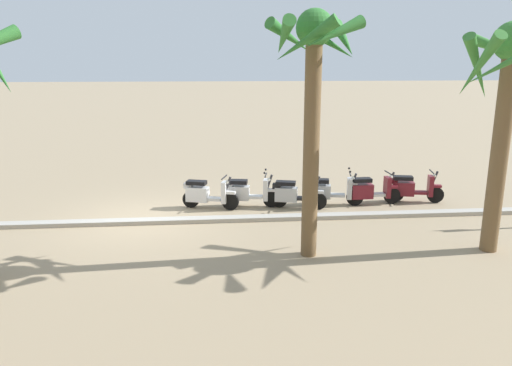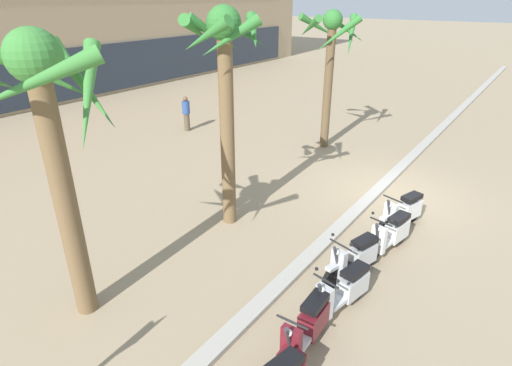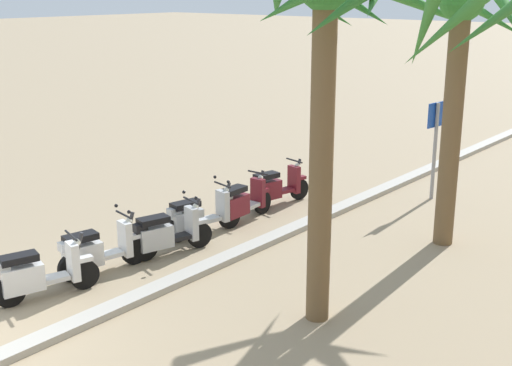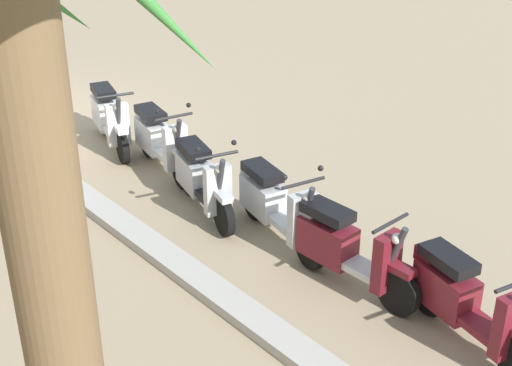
% 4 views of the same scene
% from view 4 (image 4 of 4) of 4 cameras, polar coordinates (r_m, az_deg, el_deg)
% --- Properties ---
extents(ground_plane, '(200.00, 200.00, 0.00)m').
position_cam_4_polar(ground_plane, '(13.15, -18.71, 4.41)').
color(ground_plane, '#9E896B').
extents(scooter_maroon_second_in_line, '(1.75, 0.69, 1.04)m').
position_cam_4_polar(scooter_maroon_second_in_line, '(7.48, 16.12, -8.94)').
color(scooter_maroon_second_in_line, black).
rests_on(scooter_maroon_second_in_line, ground).
extents(scooter_maroon_last_in_row, '(1.75, 0.56, 1.04)m').
position_cam_4_polar(scooter_maroon_last_in_row, '(8.06, 7.01, -5.10)').
color(scooter_maroon_last_in_row, black).
rests_on(scooter_maroon_last_in_row, ground).
extents(scooter_silver_lead_nearest, '(1.83, 0.69, 1.17)m').
position_cam_4_polar(scooter_silver_lead_nearest, '(8.91, 1.48, -1.68)').
color(scooter_silver_lead_nearest, black).
rests_on(scooter_silver_lead_nearest, ground).
extents(scooter_silver_mid_rear, '(1.70, 0.73, 1.17)m').
position_cam_4_polar(scooter_silver_mid_rear, '(9.55, -4.32, 0.35)').
color(scooter_silver_mid_rear, black).
rests_on(scooter_silver_mid_rear, ground).
extents(scooter_white_gap_after_mid, '(1.77, 0.66, 1.17)m').
position_cam_4_polar(scooter_white_gap_after_mid, '(10.79, -7.63, 3.41)').
color(scooter_white_gap_after_mid, black).
rests_on(scooter_white_gap_after_mid, ground).
extents(scooter_white_mid_front, '(1.74, 0.78, 1.04)m').
position_cam_4_polar(scooter_white_mid_front, '(11.76, -11.52, 5.13)').
color(scooter_white_mid_front, black).
rests_on(scooter_white_mid_front, ground).
extents(palm_tree_far_corner, '(2.67, 2.81, 5.28)m').
position_cam_4_polar(palm_tree_far_corner, '(3.16, -18.71, 11.04)').
color(palm_tree_far_corner, brown).
rests_on(palm_tree_far_corner, ground).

